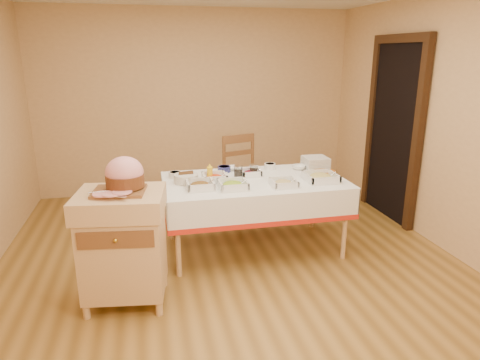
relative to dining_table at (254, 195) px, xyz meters
name	(u,v)px	position (x,y,z in m)	size (l,w,h in m)	color
room_shell	(231,133)	(-0.30, -0.30, 0.70)	(5.00, 5.00, 5.00)	olive
doorway	(394,128)	(1.90, 0.60, 0.51)	(0.09, 1.10, 2.20)	black
dining_table	(254,195)	(0.00, 0.00, 0.00)	(1.82, 1.02, 0.76)	#DCB079
butcher_cart	(123,241)	(-1.27, -0.74, -0.06)	(0.74, 0.65, 0.95)	#DCB079
dining_chair	(245,177)	(0.10, 0.85, -0.06)	(0.57, 0.56, 1.04)	brown
ham_on_board	(124,177)	(-1.23, -0.71, 0.47)	(0.42, 0.40, 0.28)	brown
serving_dish_a	(200,185)	(-0.57, -0.18, 0.20)	(0.26, 0.25, 0.11)	white
serving_dish_b	(233,185)	(-0.27, -0.24, 0.20)	(0.26, 0.26, 0.11)	white
serving_dish_c	(284,183)	(0.22, -0.27, 0.19)	(0.23, 0.23, 0.10)	white
serving_dish_d	(321,177)	(0.64, -0.19, 0.20)	(0.31, 0.31, 0.12)	white
serving_dish_e	(215,177)	(-0.40, 0.05, 0.20)	(0.24, 0.23, 0.11)	white
serving_dish_f	(251,173)	(0.00, 0.15, 0.19)	(0.21, 0.20, 0.10)	white
small_bowl_left	(175,174)	(-0.78, 0.25, 0.20)	(0.13, 0.13, 0.06)	white
small_bowl_mid	(224,169)	(-0.24, 0.36, 0.19)	(0.14, 0.14, 0.06)	navy
small_bowl_right	(270,166)	(0.27, 0.36, 0.20)	(0.12, 0.12, 0.06)	white
bowl_white_imported	(232,168)	(-0.14, 0.42, 0.18)	(0.15, 0.15, 0.04)	white
bowl_small_imported	(299,167)	(0.58, 0.28, 0.18)	(0.15, 0.15, 0.05)	white
preserve_jar_left	(238,172)	(-0.14, 0.13, 0.21)	(0.09, 0.09, 0.12)	silver
preserve_jar_right	(254,170)	(0.03, 0.15, 0.21)	(0.09, 0.09, 0.12)	silver
mustard_bottle	(210,173)	(-0.44, 0.05, 0.24)	(0.06, 0.06, 0.18)	yellow
bread_basket	(186,178)	(-0.68, 0.04, 0.21)	(0.24, 0.24, 0.11)	silver
plate_stack	(315,162)	(0.78, 0.30, 0.22)	(0.25, 0.25, 0.12)	white
brass_platter	(323,173)	(0.75, 0.02, 0.18)	(0.31, 0.22, 0.04)	gold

